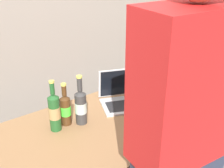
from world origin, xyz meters
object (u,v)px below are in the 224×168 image
Objects in this scene: laptop at (125,96)px; coffee_mug at (178,104)px; beer_bottle_dark at (81,106)px; beer_bottle_amber at (54,111)px; beer_bottle_green at (66,109)px; person_figure at (178,157)px.

laptop reaches higher than coffee_mug.
laptop is 1.30× the size of beer_bottle_dark.
beer_bottle_dark is at bearing 157.15° from coffee_mug.
laptop is 1.29× the size of beer_bottle_amber.
beer_bottle_green is at bearing 151.16° from beer_bottle_dark.
laptop is 3.47× the size of coffee_mug.
beer_bottle_amber is 1.01× the size of beer_bottle_dark.
laptop is 0.77m from person_figure.
beer_bottle_dark is 0.64m from coffee_mug.
beer_bottle_amber reaches higher than laptop.
beer_bottle_dark is 2.66× the size of coffee_mug.
beer_bottle_green is at bearing 179.62° from laptop.
beer_bottle_green is 0.09m from beer_bottle_dark.
person_figure is (0.25, -0.70, 0.01)m from beer_bottle_amber.
beer_bottle_amber is at bearing 170.03° from beer_bottle_dark.
beer_bottle_green reaches higher than laptop.
person_figure is at bearing -111.35° from laptop.
beer_bottle_green is (-0.45, 0.00, 0.06)m from laptop.
beer_bottle_amber is 0.18× the size of person_figure.
person_figure is 0.65m from coffee_mug.
beer_bottle_dark reaches higher than coffee_mug.
person_figure is at bearing -81.81° from beer_bottle_dark.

